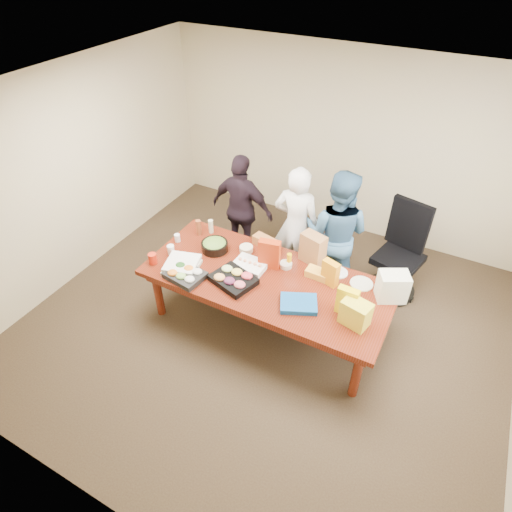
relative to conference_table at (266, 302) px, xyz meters
The scene contains 36 objects.
floor 0.39m from the conference_table, ahead, with size 5.50×5.00×0.02m, color #47301E.
ceiling 2.33m from the conference_table, ahead, with size 5.50×5.00×0.02m, color white.
wall_back 2.68m from the conference_table, 90.00° to the left, with size 5.50×0.04×2.70m, color beige.
wall_front 2.68m from the conference_table, 90.00° to the right, with size 5.50×0.04×2.70m, color beige.
wall_left 2.92m from the conference_table, behind, with size 0.04×5.00×2.70m, color beige.
conference_table is the anchor object (origin of this frame).
office_chair 1.78m from the conference_table, 47.06° to the left, with size 0.62×0.62×1.21m, color black.
person_center 1.10m from the conference_table, 94.85° to the left, with size 0.60×0.40×1.65m, color white.
person_right 1.22m from the conference_table, 67.18° to the left, with size 0.83×0.65×1.71m, color #365F86.
person_left 1.47m from the conference_table, 130.66° to the left, with size 0.92×0.38×1.58m, color black.
veggie_tray 1.00m from the conference_table, 153.08° to the right, with size 0.42×0.33×0.06m, color black.
fruit_tray 0.56m from the conference_table, 142.27° to the right, with size 0.46×0.36×0.07m, color black.
sheet_cake 0.49m from the conference_table, 163.60° to the left, with size 0.37×0.28×0.06m, color white.
salad_bowl 0.92m from the conference_table, 167.98° to the left, with size 0.33×0.33×0.11m, color black.
chip_bag_blue 0.67m from the conference_table, 25.29° to the right, with size 0.38×0.28×0.06m, color #0F4F9A.
chip_bag_red 0.59m from the conference_table, 109.91° to the left, with size 0.25×0.10×0.36m, color #B1300E.
chip_bag_yellow 1.10m from the conference_table, ahead, with size 0.22×0.09×0.32m, color yellow.
chip_bag_orange 0.87m from the conference_table, 21.07° to the left, with size 0.19×0.09×0.30m, color orange.
mayo_jar 0.62m from the conference_table, 105.77° to the left, with size 0.09×0.09×0.14m, color white.
mustard_bottle 0.57m from the conference_table, 69.37° to the left, with size 0.06×0.06×0.16m, color #F1B900.
dressing_bottle 1.29m from the conference_table, 163.08° to the left, with size 0.07×0.07×0.21m, color brown.
ranch_bottle 1.22m from the conference_table, 156.11° to the left, with size 0.06×0.06×0.18m, color beige.
banana_bunch 0.71m from the conference_table, 31.13° to the left, with size 0.26×0.15×0.09m, color #FCB237.
bread_loaf 0.74m from the conference_table, 119.00° to the left, with size 0.31×0.13×0.12m, color #A55E2D.
kraft_bag 0.83m from the conference_table, 57.69° to the left, with size 0.28×0.16×0.37m, color #99663A.
red_cup 1.42m from the conference_table, 163.60° to the right, with size 0.10×0.10×0.13m, color red.
clear_cup_a 1.30m from the conference_table, behind, with size 0.09×0.09×0.12m, color white.
clear_cup_b 1.37m from the conference_table, behind, with size 0.07×0.07×0.10m, color white.
pizza_box_lower 1.07m from the conference_table, 161.42° to the right, with size 0.36×0.36×0.04m, color #E8E9C8.
pizza_box_upper 1.08m from the conference_table, 163.08° to the right, with size 0.36×0.36×0.04m, color white.
plate_a 1.12m from the conference_table, 22.50° to the left, with size 0.25×0.25×0.01m, color beige.
plate_b 0.91m from the conference_table, 34.25° to the left, with size 0.22×0.22×0.01m, color white.
dip_bowl_a 0.50m from the conference_table, 69.60° to the left, with size 0.14×0.14×0.06m, color silver.
dip_bowl_b 0.69m from the conference_table, 143.71° to the left, with size 0.16×0.16×0.07m, color beige.
grocery_bag_white 1.45m from the conference_table, 14.48° to the left, with size 0.30×0.22×0.32m, color white.
grocery_bag_yellow 1.20m from the conference_table, 10.22° to the right, with size 0.28×0.19×0.28m, color yellow.
Camera 1 is at (1.59, -3.25, 3.98)m, focal length 30.24 mm.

